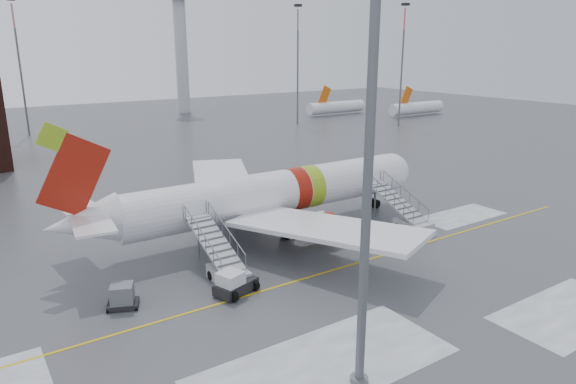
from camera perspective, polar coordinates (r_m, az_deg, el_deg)
ground at (r=38.24m, az=2.06°, el=-8.75°), size 260.00×260.00×0.00m
airliner at (r=44.95m, az=-2.42°, el=-0.32°), size 35.03×32.97×11.18m
airstair_fwd at (r=47.37m, az=13.12°, el=-2.86°), size 2.05×7.70×3.48m
airstair_aft at (r=36.94m, az=-7.18°, el=-7.99°), size 2.05×7.70×3.48m
pushback_tug at (r=34.80m, az=-6.02°, el=-10.09°), size 3.26×2.84×1.67m
uld_container at (r=34.58m, az=-17.92°, el=-11.03°), size 2.29×2.01×1.55m
light_mast_near at (r=22.18m, az=9.17°, el=8.59°), size 1.20×1.20×25.47m
control_tower at (r=133.13m, az=-11.88°, el=16.71°), size 6.40×6.40×30.00m
light_mast_far_ne at (r=109.69m, az=1.09°, el=14.72°), size 1.20×1.20×24.25m
light_mast_far_n at (r=106.94m, az=-27.72°, el=12.95°), size 1.20×1.20×24.25m
light_mast_far_e at (r=109.33m, az=12.59°, el=14.36°), size 1.20×1.20×24.25m
distant_aircraft at (r=124.99m, az=8.36°, el=8.33°), size 35.00×18.00×8.00m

